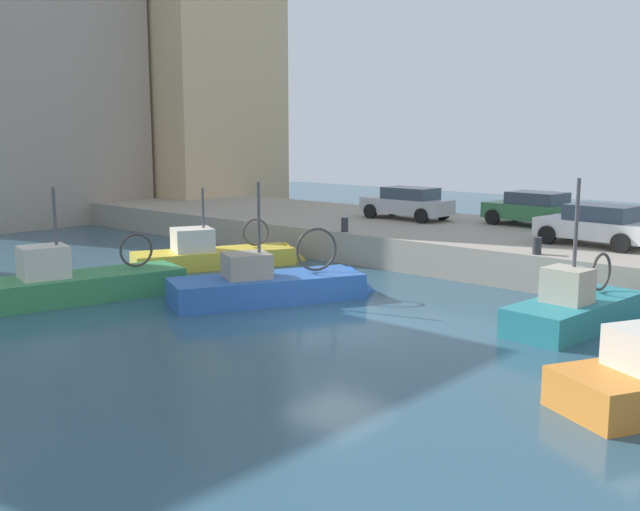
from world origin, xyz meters
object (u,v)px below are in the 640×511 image
(parked_car_green, at_px, (534,208))
(mooring_bollard_north, at_px, (345,225))
(fishing_boat_blue, at_px, (279,297))
(parked_car_silver, at_px, (407,203))
(fishing_boat_teal, at_px, (581,321))
(fishing_boat_yellow, at_px, (223,263))
(fishing_boat_green, at_px, (97,294))
(mooring_bollard_mid, at_px, (537,246))
(parked_car_white, at_px, (597,225))

(parked_car_green, relative_size, mooring_bollard_north, 7.24)
(fishing_boat_blue, distance_m, parked_car_silver, 12.04)
(fishing_boat_teal, relative_size, parked_car_silver, 1.36)
(fishing_boat_yellow, xyz_separation_m, parked_car_green, (10.41, -7.51, 1.80))
(fishing_boat_green, bearing_deg, parked_car_green, -20.90)
(fishing_boat_yellow, height_order, mooring_bollard_mid, fishing_boat_yellow)
(fishing_boat_yellow, xyz_separation_m, parked_car_silver, (8.83, -2.28, 1.80))
(mooring_bollard_north, bearing_deg, fishing_boat_teal, -106.13)
(fishing_boat_teal, distance_m, parked_car_green, 11.68)
(fishing_boat_green, xyz_separation_m, parked_car_silver, (14.95, -1.08, 1.81))
(fishing_boat_yellow, xyz_separation_m, mooring_bollard_north, (3.79, -2.88, 1.35))
(parked_car_silver, relative_size, mooring_bollard_mid, 7.44)
(fishing_boat_green, bearing_deg, fishing_boat_yellow, 11.12)
(fishing_boat_teal, distance_m, fishing_boat_blue, 8.70)
(parked_car_white, bearing_deg, parked_car_green, 48.66)
(fishing_boat_blue, relative_size, parked_car_green, 1.68)
(parked_car_silver, bearing_deg, fishing_boat_blue, -163.68)
(fishing_boat_teal, relative_size, parked_car_green, 1.39)
(fishing_boat_teal, height_order, parked_car_white, fishing_boat_teal)
(fishing_boat_teal, xyz_separation_m, fishing_boat_green, (-6.78, 12.49, 0.01))
(fishing_boat_yellow, relative_size, fishing_boat_green, 1.01)
(fishing_boat_yellow, xyz_separation_m, fishing_boat_green, (-6.11, -1.20, -0.01))
(fishing_boat_teal, xyz_separation_m, mooring_bollard_north, (3.13, 10.82, 1.36))
(fishing_boat_green, relative_size, parked_car_silver, 1.66)
(fishing_boat_yellow, bearing_deg, parked_car_white, -59.50)
(fishing_boat_yellow, relative_size, parked_car_green, 1.72)
(fishing_boat_green, height_order, mooring_bollard_mid, fishing_boat_green)
(mooring_bollard_mid, distance_m, mooring_bollard_north, 8.00)
(fishing_boat_teal, height_order, fishing_boat_blue, fishing_boat_teal)
(fishing_boat_yellow, distance_m, parked_car_green, 12.96)
(parked_car_white, relative_size, mooring_bollard_mid, 7.22)
(parked_car_silver, bearing_deg, mooring_bollard_north, -173.23)
(fishing_boat_yellow, bearing_deg, fishing_boat_blue, -114.70)
(fishing_boat_yellow, distance_m, mooring_bollard_north, 4.95)
(parked_car_silver, bearing_deg, parked_car_white, -102.19)
(fishing_boat_yellow, bearing_deg, parked_car_silver, -14.46)
(mooring_bollard_mid, height_order, mooring_bollard_north, same)
(fishing_boat_blue, xyz_separation_m, mooring_bollard_mid, (6.38, -5.26, 1.38))
(parked_car_white, distance_m, mooring_bollard_north, 9.23)
(fishing_boat_yellow, distance_m, mooring_bollard_mid, 11.60)
(fishing_boat_blue, bearing_deg, mooring_bollard_north, 23.29)
(parked_car_green, bearing_deg, fishing_boat_teal, -147.60)
(fishing_boat_teal, xyz_separation_m, parked_car_silver, (8.17, 11.42, 1.82))
(fishing_boat_green, relative_size, parked_car_green, 1.71)
(fishing_boat_green, relative_size, mooring_bollard_north, 12.38)
(parked_car_white, xyz_separation_m, parked_car_green, (3.58, 4.07, 0.00))
(fishing_boat_blue, height_order, fishing_boat_yellow, fishing_boat_blue)
(fishing_boat_yellow, height_order, parked_car_green, fishing_boat_yellow)
(fishing_boat_blue, height_order, parked_car_white, fishing_boat_blue)
(parked_car_white, relative_size, parked_car_green, 1.00)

